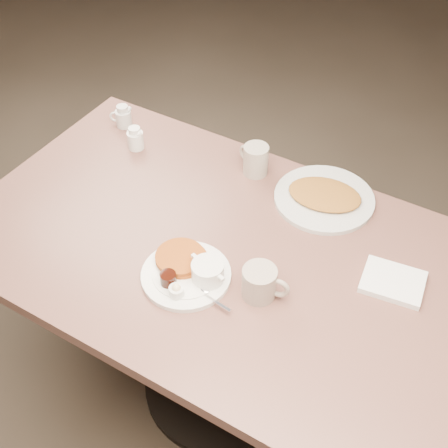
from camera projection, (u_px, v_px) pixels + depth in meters
The scene contains 9 objects.
room at pixel (219, 30), 1.23m from camera, with size 7.04×8.04×2.84m.
diner_table at pixel (221, 284), 1.81m from camera, with size 1.50×0.90×0.75m.
main_plate at pixel (189, 271), 1.59m from camera, with size 0.32×0.30×0.07m.
coffee_mug_near at pixel (261, 283), 1.53m from camera, with size 0.14×0.11×0.09m.
napkin at pixel (393, 282), 1.58m from camera, with size 0.18×0.15×0.02m.
coffee_mug_far at pixel (255, 160), 1.89m from camera, with size 0.12×0.10×0.10m.
creamer_left at pixel (123, 117), 2.08m from camera, with size 0.08×0.06×0.08m.
creamer_right at pixel (135, 139), 1.99m from camera, with size 0.08×0.07×0.08m.
hash_plate at pixel (324, 197), 1.81m from camera, with size 0.36×0.36×0.04m.
Camera 1 is at (0.60, -0.99, 1.98)m, focal length 47.81 mm.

